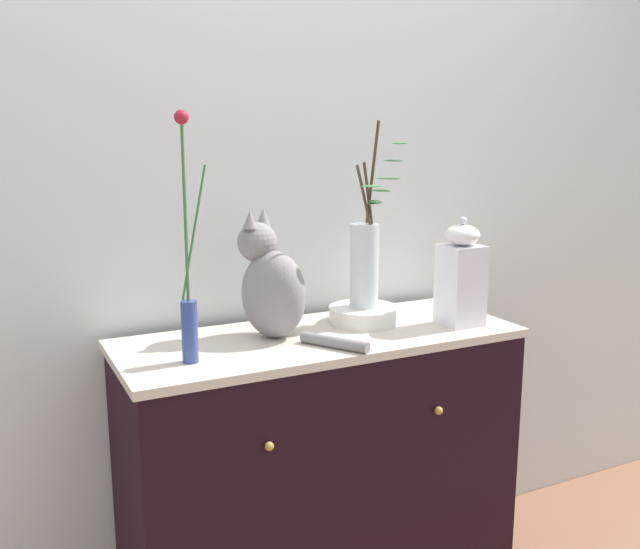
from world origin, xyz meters
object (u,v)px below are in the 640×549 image
sideboard (320,476)px  vase_glass_clear (365,259)px  vase_slim_green (188,295)px  bowl_porcelain (364,315)px  cat_sitting (272,286)px  jar_lidded_porcelain (461,276)px

sideboard → vase_glass_clear: vase_glass_clear is taller
vase_slim_green → bowl_porcelain: size_ratio=2.92×
bowl_porcelain → cat_sitting: bearing=-177.1°
bowl_porcelain → vase_glass_clear: 0.18m
vase_slim_green → bowl_porcelain: bearing=12.9°
sideboard → vase_slim_green: size_ratio=1.86×
sideboard → vase_glass_clear: 0.68m
vase_glass_clear → jar_lidded_porcelain: (0.25, -0.14, -0.05)m
sideboard → jar_lidded_porcelain: bearing=-11.8°
bowl_porcelain → jar_lidded_porcelain: jar_lidded_porcelain is taller
bowl_porcelain → vase_glass_clear: bearing=-44.4°
sideboard → vase_glass_clear: bearing=16.3°
vase_slim_green → vase_glass_clear: (0.60, 0.13, 0.02)m
vase_slim_green → vase_glass_clear: size_ratio=1.12×
jar_lidded_porcelain → vase_glass_clear: bearing=150.4°
bowl_porcelain → jar_lidded_porcelain: bearing=-29.8°
vase_slim_green → vase_glass_clear: vase_slim_green is taller
sideboard → jar_lidded_porcelain: 0.75m
cat_sitting → vase_glass_clear: vase_glass_clear is taller
jar_lidded_porcelain → vase_slim_green: bearing=179.2°
sideboard → bowl_porcelain: size_ratio=5.45×
bowl_porcelain → sideboard: bearing=-162.7°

